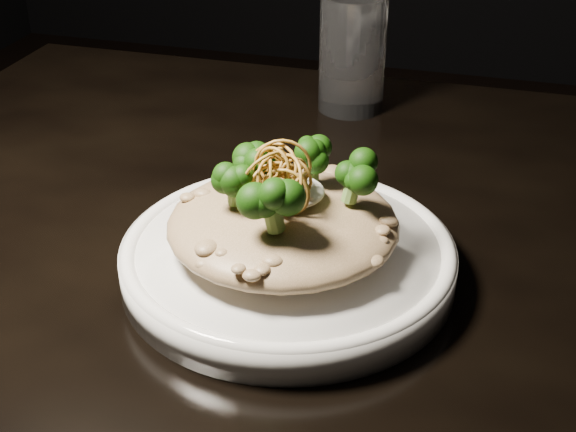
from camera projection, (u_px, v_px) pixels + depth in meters
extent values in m
cube|color=black|center=(369.00, 261.00, 0.71)|extent=(1.10, 0.80, 0.04)
cylinder|color=black|center=(102.00, 300.00, 1.28)|extent=(0.05, 0.05, 0.71)
cylinder|color=white|center=(288.00, 260.00, 0.64)|extent=(0.27, 0.27, 0.03)
ellipsoid|color=brown|center=(283.00, 224.00, 0.63)|extent=(0.18, 0.18, 0.04)
ellipsoid|color=white|center=(292.00, 192.00, 0.62)|extent=(0.05, 0.05, 0.01)
cylinder|color=white|center=(352.00, 54.00, 0.92)|extent=(0.09, 0.09, 0.13)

